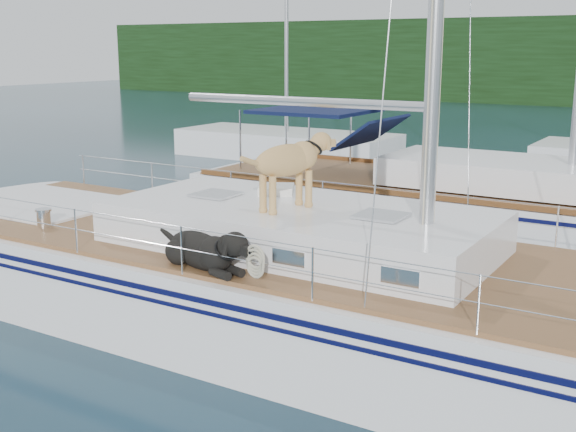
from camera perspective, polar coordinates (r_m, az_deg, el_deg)
The scene contains 4 objects.
ground at distance 10.65m, azimuth -2.89°, elevation -8.30°, with size 120.00×120.00×0.00m, color black.
main_sailboat at distance 10.36m, azimuth -2.51°, elevation -4.91°, with size 12.00×3.80×14.01m.
neighbor_sailboat at distance 15.51m, azimuth 12.87°, elevation 0.66°, with size 11.00×3.50×13.30m.
bg_boat_west at distance 26.24m, azimuth -0.12°, elevation 5.60°, with size 8.00×3.00×11.65m.
Camera 1 is at (5.62, -8.17, 3.89)m, focal length 45.00 mm.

